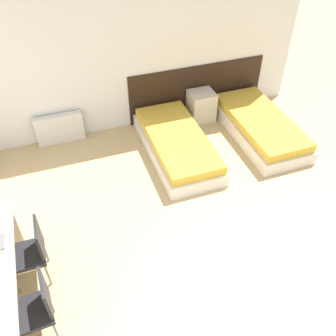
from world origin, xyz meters
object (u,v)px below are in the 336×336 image
nightstand (201,106)px  chair_near_notebook (36,307)px  chair_near_laptop (31,250)px  bed_near_window (177,144)px  bed_near_door (260,126)px

nightstand → chair_near_notebook: bearing=-134.8°
chair_near_laptop → bed_near_window: bearing=35.4°
nightstand → chair_near_laptop: 3.99m
nightstand → chair_near_laptop: chair_near_laptop is taller
bed_near_window → nightstand: 1.12m
chair_near_laptop → nightstand: bearing=38.7°
chair_near_laptop → chair_near_notebook: bearing=-89.3°
bed_near_window → chair_near_laptop: bearing=-145.4°
bed_near_window → nightstand: bearing=46.4°
bed_near_window → chair_near_laptop: (-2.37, -1.64, 0.30)m
bed_near_door → nightstand: nightstand is taller
bed_near_window → chair_near_laptop: 2.90m
bed_near_window → bed_near_door: size_ratio=1.00×
bed_near_window → chair_near_notebook: (-2.37, -2.36, 0.30)m
bed_near_window → bed_near_door: (1.54, 0.00, 0.00)m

